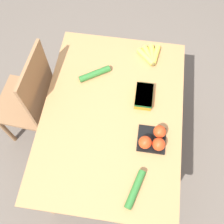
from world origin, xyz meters
TOP-DOWN VIEW (x-y plane):
  - ground_plane at (0.00, 0.00)m, footprint 12.00×12.00m
  - dining_table at (0.00, 0.00)m, footprint 1.27×0.90m
  - chair at (0.13, 0.63)m, footprint 0.45×0.43m
  - banana_bunch at (0.49, -0.21)m, footprint 0.17×0.17m
  - tomato_pack at (-0.15, -0.28)m, footprint 0.17×0.17m
  - carrot_bag at (0.14, -0.19)m, footprint 0.18×0.11m
  - cucumber_near at (0.28, 0.16)m, footprint 0.16×0.21m
  - cucumber_far at (-0.45, -0.20)m, footprint 0.23×0.10m

SIDE VIEW (x-z plane):
  - ground_plane at x=0.00m, z-range 0.00..0.00m
  - chair at x=0.13m, z-range 0.01..1.02m
  - dining_table at x=0.00m, z-range 0.27..1.00m
  - banana_bunch at x=0.49m, z-range 0.73..0.77m
  - cucumber_near at x=0.28m, z-range 0.73..0.77m
  - cucumber_far at x=-0.45m, z-range 0.73..0.77m
  - carrot_bag at x=0.14m, z-range 0.74..0.79m
  - tomato_pack at x=-0.15m, z-range 0.73..0.82m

